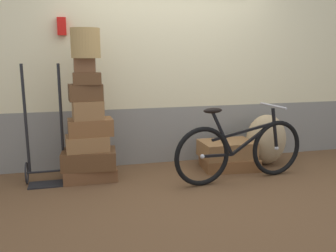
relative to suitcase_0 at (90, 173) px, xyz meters
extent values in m
cube|color=brown|center=(1.08, -0.29, -0.10)|extent=(9.13, 5.20, 0.06)
cube|color=gray|center=(1.08, 0.56, 0.29)|extent=(7.13, 0.20, 0.73)
cube|color=beige|center=(1.08, 0.56, 1.69)|extent=(7.13, 0.20, 2.08)
cube|color=red|center=(-0.23, 0.42, 1.65)|extent=(0.10, 0.08, 0.20)
cube|color=brown|center=(0.00, 0.00, 0.00)|extent=(0.60, 0.37, 0.15)
cube|color=brown|center=(0.00, -0.01, 0.17)|extent=(0.63, 0.43, 0.20)
cube|color=olive|center=(-0.02, -0.02, 0.36)|extent=(0.48, 0.32, 0.17)
cube|color=brown|center=(0.03, 0.00, 0.54)|extent=(0.49, 0.31, 0.19)
cube|color=olive|center=(0.01, -0.04, 0.73)|extent=(0.34, 0.24, 0.20)
cube|color=brown|center=(-0.01, 0.00, 0.93)|extent=(0.37, 0.24, 0.18)
cube|color=brown|center=(0.01, -0.04, 1.08)|extent=(0.31, 0.19, 0.12)
cube|color=brown|center=(-0.01, -0.02, 1.22)|extent=(0.23, 0.16, 0.15)
cube|color=brown|center=(1.71, 0.00, 0.00)|extent=(0.72, 0.56, 0.15)
cube|color=olive|center=(1.68, 0.01, 0.17)|extent=(0.65, 0.45, 0.20)
cylinder|color=#A8844C|center=(0.01, -0.02, 1.45)|extent=(0.31, 0.31, 0.31)
torus|color=black|center=(-0.68, 0.04, 0.05)|extent=(0.02, 0.24, 0.24)
torus|color=black|center=(-0.25, 0.04, 0.05)|extent=(0.02, 0.24, 0.24)
cylinder|color=black|center=(-0.47, 0.04, 0.05)|extent=(0.43, 0.02, 0.02)
cylinder|color=black|center=(-0.65, 0.04, 0.64)|extent=(0.03, 0.10, 1.19)
cylinder|color=black|center=(-0.28, 0.04, 0.64)|extent=(0.03, 0.10, 1.19)
cube|color=black|center=(-0.47, -0.07, -0.06)|extent=(0.39, 0.22, 0.02)
ellipsoid|color=tan|center=(2.25, 0.06, 0.25)|extent=(0.52, 0.44, 0.65)
torus|color=black|center=(1.17, -0.50, 0.25)|extent=(0.66, 0.13, 0.65)
sphere|color=#B2B2B7|center=(1.17, -0.50, 0.25)|extent=(0.05, 0.05, 0.05)
torus|color=black|center=(2.13, -0.39, 0.25)|extent=(0.66, 0.13, 0.65)
sphere|color=#B2B2B7|center=(2.13, -0.39, 0.25)|extent=(0.05, 0.05, 0.05)
cube|color=black|center=(1.79, -0.43, 0.40)|extent=(0.53, 0.09, 0.34)
cube|color=black|center=(1.41, -0.47, 0.48)|extent=(0.28, 0.06, 0.50)
cube|color=black|center=(1.35, -0.48, 0.25)|extent=(0.37, 0.07, 0.04)
cube|color=black|center=(1.67, -0.44, 0.49)|extent=(0.78, 0.12, 0.16)
cube|color=black|center=(2.09, -0.39, 0.49)|extent=(0.11, 0.04, 0.48)
ellipsoid|color=black|center=(1.28, -0.49, 0.75)|extent=(0.23, 0.12, 0.06)
cylinder|color=#A5A5AD|center=(2.05, -0.40, 0.76)|extent=(0.08, 0.46, 0.02)
camera|label=1|loc=(-0.17, -4.17, 1.36)|focal=40.00mm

